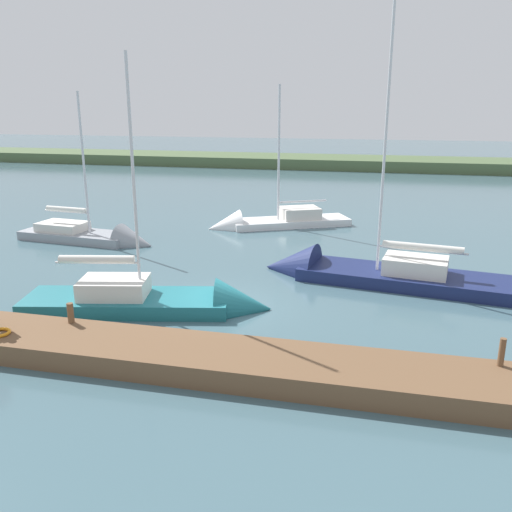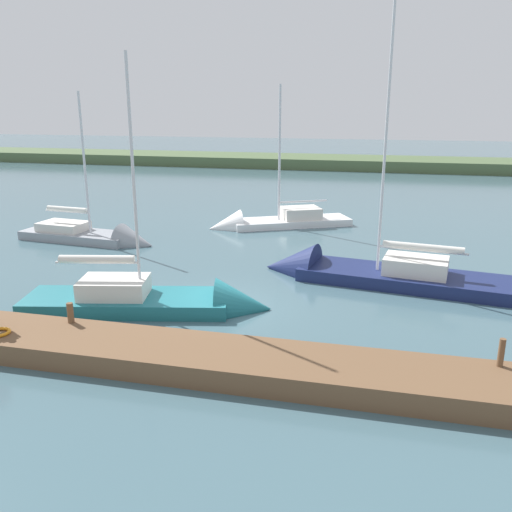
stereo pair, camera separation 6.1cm
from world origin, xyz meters
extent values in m
plane|color=#42606B|center=(0.00, 0.00, 0.00)|extent=(200.00, 200.00, 0.00)
cube|color=#4C603D|center=(0.00, -46.50, 0.00)|extent=(180.00, 8.00, 2.40)
cube|color=brown|center=(0.00, 4.69, 0.32)|extent=(25.06, 2.32, 0.64)
cylinder|color=brown|center=(3.76, 3.88, 0.96)|extent=(0.20, 0.20, 0.65)
cylinder|color=brown|center=(-8.77, 3.88, 1.03)|extent=(0.16, 0.16, 0.78)
cube|color=gray|center=(10.70, -7.88, 0.07)|extent=(6.54, 2.72, 0.81)
cone|color=gray|center=(7.01, -7.51, 0.07)|extent=(2.08, 2.27, 2.09)
cube|color=silver|center=(11.60, -7.97, 0.71)|extent=(2.71, 1.91, 0.47)
cylinder|color=silver|center=(9.85, -7.80, 4.18)|extent=(0.12, 0.12, 7.41)
cylinder|color=silver|center=(11.25, -7.94, 1.58)|extent=(2.80, 0.38, 0.10)
cylinder|color=silver|center=(11.25, -7.94, 1.70)|extent=(2.54, 0.52, 0.27)
cube|color=navy|center=(-6.57, -4.23, 0.08)|extent=(8.84, 3.80, 0.90)
cone|color=navy|center=(-1.71, -4.98, 0.08)|extent=(2.64, 2.86, 2.54)
cube|color=silver|center=(-7.03, -4.16, 0.87)|extent=(2.73, 2.05, 0.69)
cylinder|color=silver|center=(-5.51, -4.40, 6.26)|extent=(0.11, 0.11, 11.47)
cylinder|color=silver|center=(-7.25, -4.13, 1.55)|extent=(3.49, 0.62, 0.09)
cylinder|color=silver|center=(-7.25, -4.13, 1.67)|extent=(3.18, 0.77, 0.29)
cube|color=#1E6B75|center=(3.32, 0.97, 0.05)|extent=(7.69, 3.76, 0.95)
cone|color=#1E6B75|center=(-0.84, 0.07, 0.05)|extent=(2.46, 2.63, 2.25)
cube|color=silver|center=(3.74, 1.07, 0.85)|extent=(2.67, 2.07, 0.66)
cylinder|color=silver|center=(2.81, 0.86, 4.71)|extent=(0.11, 0.11, 8.38)
cylinder|color=silver|center=(4.28, 1.18, 1.79)|extent=(2.95, 0.72, 0.09)
cylinder|color=silver|center=(4.28, 1.18, 1.91)|extent=(2.70, 0.86, 0.29)
cube|color=white|center=(-0.16, -14.19, 0.04)|extent=(7.43, 5.15, 0.76)
cone|color=white|center=(3.56, -12.35, 0.04)|extent=(2.70, 2.80, 2.16)
cube|color=silver|center=(-0.70, -14.46, 0.76)|extent=(2.81, 2.55, 0.68)
cylinder|color=silver|center=(0.55, -13.84, 4.39)|extent=(0.14, 0.14, 7.93)
cylinder|color=silver|center=(-0.82, -14.52, 1.48)|extent=(2.80, 1.47, 0.11)
camera|label=1|loc=(-5.40, 17.60, 7.25)|focal=37.30mm
camera|label=2|loc=(-5.46, 17.59, 7.25)|focal=37.30mm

